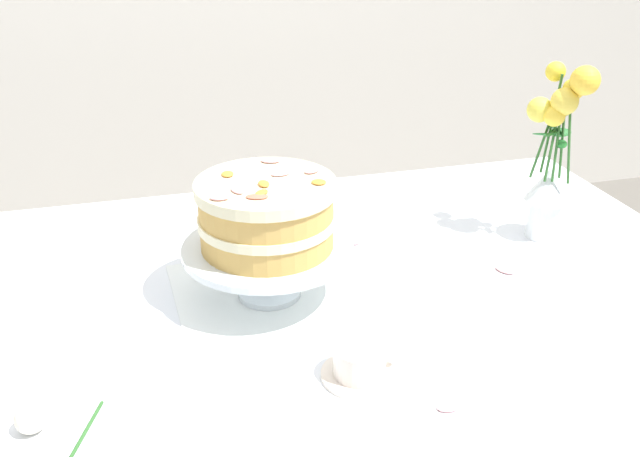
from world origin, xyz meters
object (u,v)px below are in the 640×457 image
(layer_cake, at_px, (267,215))
(fallen_rose, at_px, (33,419))
(dining_table, at_px, (356,336))
(teacup, at_px, (360,363))
(cake_stand, at_px, (269,255))
(flower_vase, at_px, (554,156))

(layer_cake, distance_m, fallen_rose, 0.46)
(layer_cake, bearing_deg, dining_table, -8.99)
(dining_table, distance_m, teacup, 0.26)
(cake_stand, height_order, teacup, cake_stand)
(dining_table, xyz_separation_m, fallen_rose, (-0.52, -0.22, 0.11))
(layer_cake, height_order, flower_vase, flower_vase)
(dining_table, height_order, flower_vase, flower_vase)
(dining_table, xyz_separation_m, flower_vase, (0.43, 0.11, 0.27))
(fallen_rose, bearing_deg, teacup, -0.42)
(fallen_rose, bearing_deg, layer_cake, 34.12)
(cake_stand, relative_size, teacup, 2.42)
(layer_cake, relative_size, flower_vase, 0.65)
(flower_vase, height_order, teacup, flower_vase)
(layer_cake, xyz_separation_m, teacup, (0.08, -0.25, -0.13))
(teacup, distance_m, fallen_rose, 0.45)
(cake_stand, distance_m, flower_vase, 0.60)
(teacup, relative_size, fallen_rose, 1.04)
(teacup, bearing_deg, layer_cake, 108.19)
(flower_vase, xyz_separation_m, fallen_rose, (-0.95, -0.33, -0.16))
(dining_table, height_order, fallen_rose, fallen_rose)
(cake_stand, xyz_separation_m, flower_vase, (0.58, 0.09, 0.09))
(flower_vase, bearing_deg, dining_table, -165.80)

